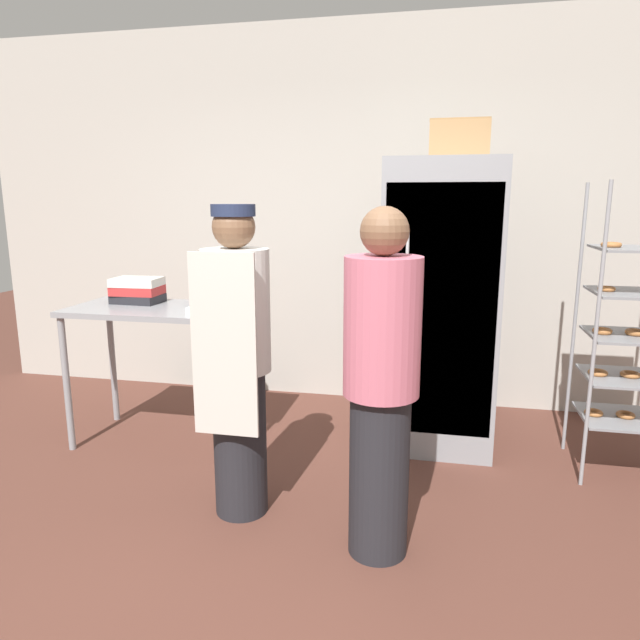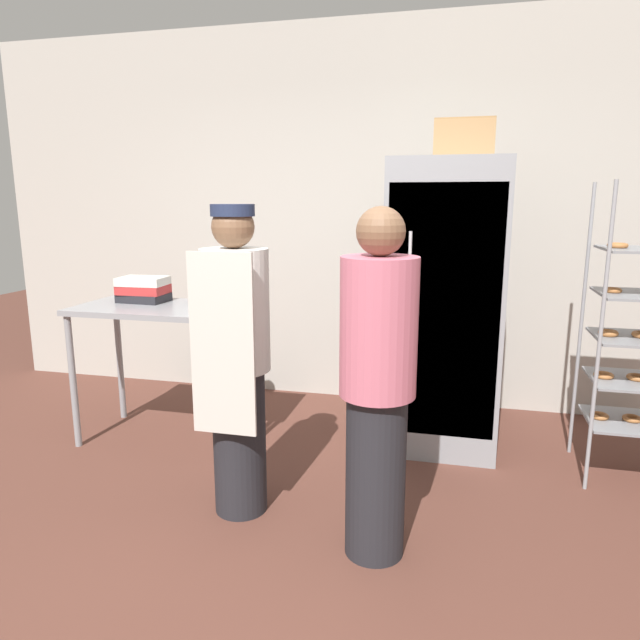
# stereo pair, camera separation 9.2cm
# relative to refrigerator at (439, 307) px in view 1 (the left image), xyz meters

# --- Properties ---
(ground_plane) EXTENTS (14.00, 14.00, 0.00)m
(ground_plane) POSITION_rel_refrigerator_xyz_m (-0.66, -1.61, -0.93)
(ground_plane) COLOR brown
(back_wall) EXTENTS (6.40, 0.12, 2.95)m
(back_wall) POSITION_rel_refrigerator_xyz_m (-0.66, 0.84, 0.54)
(back_wall) COLOR #B7B2A8
(back_wall) RESTS_ON ground_plane
(refrigerator) EXTENTS (0.72, 0.69, 1.86)m
(refrigerator) POSITION_rel_refrigerator_xyz_m (0.00, 0.00, 0.00)
(refrigerator) COLOR gray
(refrigerator) RESTS_ON ground_plane
(baking_rack) EXTENTS (0.57, 0.52, 1.72)m
(baking_rack) POSITION_rel_refrigerator_xyz_m (1.12, -0.20, -0.10)
(baking_rack) COLOR #93969B
(baking_rack) RESTS_ON ground_plane
(prep_counter) EXTENTS (1.18, 0.61, 0.93)m
(prep_counter) POSITION_rel_refrigerator_xyz_m (-1.79, -0.36, -0.12)
(prep_counter) COLOR gray
(prep_counter) RESTS_ON ground_plane
(donut_box) EXTENTS (0.26, 0.23, 0.27)m
(donut_box) POSITION_rel_refrigerator_xyz_m (-1.37, -0.49, 0.04)
(donut_box) COLOR white
(donut_box) RESTS_ON prep_counter
(blender_pitcher) EXTENTS (0.15, 0.15, 0.26)m
(blender_pitcher) POSITION_rel_refrigerator_xyz_m (-1.57, -0.22, 0.11)
(blender_pitcher) COLOR black
(blender_pitcher) RESTS_ON prep_counter
(binder_stack) EXTENTS (0.32, 0.23, 0.17)m
(binder_stack) POSITION_rel_refrigerator_xyz_m (-2.01, -0.25, 0.08)
(binder_stack) COLOR #232328
(binder_stack) RESTS_ON prep_counter
(cardboard_storage_box) EXTENTS (0.37, 0.31, 0.25)m
(cardboard_storage_box) POSITION_rel_refrigerator_xyz_m (0.08, 0.10, 1.05)
(cardboard_storage_box) COLOR #A87F51
(cardboard_storage_box) RESTS_ON refrigerator
(person_baker) EXTENTS (0.34, 0.36, 1.60)m
(person_baker) POSITION_rel_refrigerator_xyz_m (-0.98, -1.12, -0.10)
(person_baker) COLOR #232328
(person_baker) RESTS_ON ground_plane
(person_customer) EXTENTS (0.34, 0.34, 1.59)m
(person_customer) POSITION_rel_refrigerator_xyz_m (-0.24, -1.33, -0.12)
(person_customer) COLOR #232328
(person_customer) RESTS_ON ground_plane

